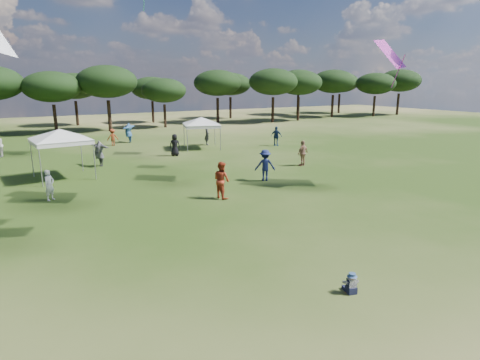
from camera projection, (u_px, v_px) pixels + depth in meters
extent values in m
plane|color=#2D4514|center=(409.00, 347.00, 8.86)|extent=(140.00, 140.00, 0.00)
cylinder|color=black|center=(55.00, 119.00, 44.82)|extent=(0.37, 0.37, 3.21)
ellipsoid|color=black|center=(52.00, 87.00, 43.97)|extent=(6.24, 6.24, 3.36)
cylinder|color=black|center=(109.00, 116.00, 47.21)|extent=(0.41, 0.41, 3.56)
ellipsoid|color=black|center=(107.00, 82.00, 46.28)|extent=(6.91, 6.91, 3.73)
cylinder|color=black|center=(165.00, 116.00, 50.93)|extent=(0.33, 0.33, 2.88)
ellipsoid|color=black|center=(164.00, 90.00, 50.17)|extent=(5.60, 5.60, 3.02)
cylinder|color=black|center=(218.00, 110.00, 57.17)|extent=(0.39, 0.39, 3.44)
ellipsoid|color=black|center=(217.00, 83.00, 56.27)|extent=(6.69, 6.69, 3.60)
cylinder|color=black|center=(273.00, 110.00, 57.15)|extent=(0.40, 0.40, 3.53)
ellipsoid|color=black|center=(273.00, 82.00, 56.22)|extent=(6.86, 6.86, 3.70)
cylinder|color=black|center=(298.00, 109.00, 59.85)|extent=(0.40, 0.40, 3.47)
ellipsoid|color=black|center=(299.00, 83.00, 58.94)|extent=(6.74, 6.74, 3.63)
cylinder|color=black|center=(332.00, 106.00, 65.67)|extent=(0.41, 0.41, 3.57)
ellipsoid|color=black|center=(334.00, 81.00, 64.73)|extent=(6.94, 6.94, 3.74)
cylinder|color=black|center=(374.00, 106.00, 67.16)|extent=(0.38, 0.38, 3.35)
ellipsoid|color=black|center=(376.00, 84.00, 66.28)|extent=(6.51, 6.51, 3.51)
cylinder|color=black|center=(398.00, 104.00, 70.68)|extent=(0.42, 0.42, 3.66)
ellipsoid|color=black|center=(400.00, 81.00, 69.72)|extent=(7.10, 7.10, 3.83)
cylinder|color=black|center=(77.00, 113.00, 53.11)|extent=(0.37, 0.37, 3.20)
ellipsoid|color=black|center=(74.00, 86.00, 52.27)|extent=(6.21, 6.21, 3.35)
cylinder|color=black|center=(153.00, 112.00, 56.97)|extent=(0.34, 0.34, 2.99)
ellipsoid|color=black|center=(152.00, 88.00, 56.18)|extent=(5.81, 5.81, 3.13)
cylinder|color=black|center=(230.00, 108.00, 63.45)|extent=(0.38, 0.38, 3.31)
ellipsoid|color=black|center=(230.00, 84.00, 62.58)|extent=(6.43, 6.43, 3.47)
cylinder|color=black|center=(298.00, 104.00, 70.35)|extent=(0.42, 0.42, 3.64)
ellipsoid|color=black|center=(299.00, 81.00, 69.39)|extent=(7.06, 7.06, 3.81)
cylinder|color=black|center=(339.00, 104.00, 74.24)|extent=(0.40, 0.40, 3.46)
ellipsoid|color=black|center=(340.00, 82.00, 73.33)|extent=(6.72, 6.72, 3.62)
cylinder|color=gray|center=(41.00, 166.00, 22.06)|extent=(0.06, 0.06, 2.30)
cylinder|color=gray|center=(95.00, 161.00, 23.70)|extent=(0.06, 0.06, 2.30)
cylinder|color=gray|center=(32.00, 158.00, 24.37)|extent=(0.06, 0.06, 2.30)
cylinder|color=gray|center=(82.00, 154.00, 26.01)|extent=(0.06, 0.06, 2.30)
cube|color=silver|center=(61.00, 141.00, 23.77)|extent=(3.35, 3.35, 0.25)
pyramid|color=silver|center=(59.00, 129.00, 23.60)|extent=(6.23, 6.23, 0.60)
cylinder|color=gray|center=(187.00, 139.00, 33.27)|extent=(0.06, 0.06, 2.04)
cylinder|color=gray|center=(220.00, 138.00, 33.88)|extent=(0.06, 0.06, 2.04)
cylinder|color=gray|center=(184.00, 135.00, 35.91)|extent=(0.06, 0.06, 2.04)
cylinder|color=gray|center=(215.00, 134.00, 36.52)|extent=(0.06, 0.06, 2.04)
cube|color=silver|center=(201.00, 126.00, 34.66)|extent=(3.68, 3.68, 0.25)
pyramid|color=silver|center=(201.00, 117.00, 34.49)|extent=(5.75, 5.75, 0.60)
cube|color=#161831|center=(351.00, 290.00, 11.09)|extent=(0.31, 0.31, 0.19)
cube|color=#161831|center=(345.00, 288.00, 11.25)|extent=(0.15, 0.24, 0.10)
cube|color=#161831|center=(350.00, 288.00, 11.29)|extent=(0.15, 0.24, 0.10)
cube|color=white|center=(352.00, 283.00, 11.04)|extent=(0.27, 0.23, 0.25)
cylinder|color=white|center=(345.00, 282.00, 11.06)|extent=(0.14, 0.25, 0.15)
cylinder|color=white|center=(355.00, 281.00, 11.14)|extent=(0.14, 0.25, 0.15)
sphere|color=#E0B293|center=(352.00, 277.00, 11.00)|extent=(0.17, 0.17, 0.17)
cone|color=teal|center=(352.00, 276.00, 10.99)|extent=(0.28, 0.28, 0.03)
cylinder|color=teal|center=(352.00, 275.00, 10.98)|extent=(0.19, 0.19, 0.07)
imported|color=navy|center=(265.00, 165.00, 23.51)|extent=(1.37, 1.13, 1.85)
imported|color=black|center=(175.00, 145.00, 31.39)|extent=(1.00, 0.91, 1.72)
imported|color=#2F2F34|center=(207.00, 135.00, 36.92)|extent=(0.60, 0.76, 1.84)
imported|color=#29507B|center=(129.00, 133.00, 38.27)|extent=(2.00, 2.17, 1.89)
imported|color=#976852|center=(303.00, 153.00, 27.71)|extent=(1.11, 0.69, 1.77)
imported|color=navy|center=(276.00, 136.00, 36.32)|extent=(0.95, 1.09, 1.77)
imported|color=#A2331B|center=(222.00, 180.00, 19.95)|extent=(0.88, 1.03, 1.86)
imported|color=silver|center=(49.00, 185.00, 19.62)|extent=(0.66, 0.64, 1.53)
imported|color=maroon|center=(113.00, 137.00, 36.44)|extent=(1.00, 0.59, 1.53)
imported|color=#434247|center=(99.00, 153.00, 27.53)|extent=(1.28, 2.26, 1.78)
plane|color=#B62DA1|center=(390.00, 54.00, 20.82)|extent=(2.39, 1.83, 1.64)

